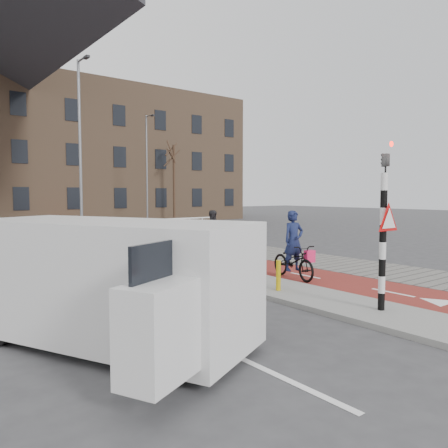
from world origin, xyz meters
TOP-DOWN VIEW (x-y plane):
  - ground at (0.00, 0.00)m, footprint 120.00×120.00m
  - bike_lane at (1.50, 10.00)m, footprint 2.50×60.00m
  - sidewalk at (4.30, 10.00)m, footprint 3.00×60.00m
  - curb_island at (-0.70, 4.00)m, footprint 1.80×16.00m
  - traffic_signal at (-0.60, -2.02)m, footprint 0.80×0.80m
  - bollard at (-1.00, 0.66)m, footprint 0.12×0.12m
  - cyclist_near at (0.85, 1.89)m, footprint 1.06×2.08m
  - cyclist_far at (1.31, 6.56)m, footprint 0.87×1.81m
  - van at (-5.86, -0.20)m, footprint 3.93×5.29m
  - tree_right at (10.79, 25.22)m, footprint 0.22×0.22m
  - streetlight_near at (-2.04, 11.83)m, footprint 0.12×0.12m
  - streetlight_right at (6.89, 22.73)m, footprint 0.12×0.12m

SIDE VIEW (x-z plane):
  - ground at x=0.00m, z-range 0.00..0.00m
  - bike_lane at x=1.50m, z-range 0.00..0.01m
  - sidewalk at x=4.30m, z-range 0.00..0.01m
  - curb_island at x=-0.70m, z-range 0.00..0.12m
  - bollard at x=-1.00m, z-range 0.12..0.89m
  - cyclist_near at x=0.85m, z-range -0.33..1.73m
  - cyclist_far at x=1.31m, z-range -0.15..1.76m
  - van at x=-5.86m, z-range 0.06..2.17m
  - traffic_signal at x=-0.60m, z-range 0.15..3.83m
  - tree_right at x=10.79m, z-range 0.00..6.70m
  - streetlight_near at x=-2.04m, z-range 0.00..8.32m
  - streetlight_right at x=6.89m, z-range 0.00..8.44m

